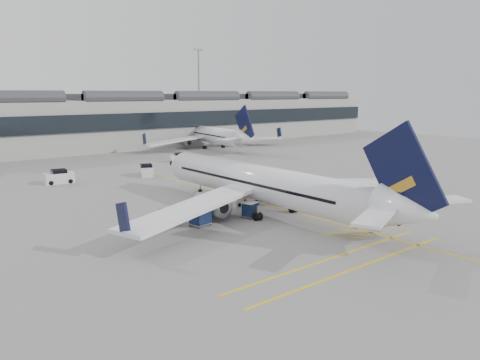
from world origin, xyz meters
TOP-DOWN VIEW (x-y plane):
  - ground at (0.00, 0.00)m, footprint 220.00×220.00m
  - terminal at (0.00, 71.93)m, footprint 200.00×20.45m
  - apron_markings at (10.00, 10.00)m, footprint 0.25×60.00m
  - airliner_main at (7.20, 3.61)m, footprint 36.25×39.59m
  - airliner_far at (38.06, 56.58)m, footprint 34.75×38.25m
  - belt_loader at (8.01, 8.26)m, footprint 4.82×2.00m
  - baggage_cart_a at (4.87, 3.19)m, footprint 1.83×1.65m
  - baggage_cart_b at (2.96, 5.98)m, footprint 1.88×1.68m
  - baggage_cart_c at (-0.82, 3.93)m, footprint 2.07×1.80m
  - baggage_cart_d at (0.60, 6.31)m, footprint 1.84×1.67m
  - ramp_agent_a at (2.50, 8.93)m, footprint 0.81×0.66m
  - ramp_agent_b at (5.27, 4.56)m, footprint 0.88×0.74m
  - pushback_tug at (-3.10, 6.47)m, footprint 2.96×2.35m
  - safety_cone_nose at (12.43, 21.32)m, footprint 0.37×0.37m
  - safety_cone_engine at (16.22, 7.33)m, footprint 0.41×0.41m
  - service_van_left at (-4.15, 34.22)m, footprint 4.08×2.39m
  - service_van_mid at (8.22, 31.84)m, footprint 2.95×3.99m
  - service_van_right at (20.06, 41.32)m, footprint 3.68×2.69m

SIDE VIEW (x-z plane):
  - ground at x=0.00m, z-range 0.00..0.00m
  - apron_markings at x=10.00m, z-range 0.00..0.01m
  - safety_cone_nose at x=12.43m, z-range 0.00..0.52m
  - safety_cone_engine at x=16.22m, z-range 0.00..0.57m
  - belt_loader at x=8.01m, z-range -0.40..1.53m
  - pushback_tug at x=-3.10m, z-range -0.08..1.36m
  - service_van_right at x=20.06m, z-range -0.09..1.61m
  - ramp_agent_b at x=5.27m, z-range 0.00..1.62m
  - service_van_mid at x=8.22m, z-range -0.10..1.75m
  - baggage_cart_d at x=0.60m, z-range 0.06..1.66m
  - baggage_cart_a at x=4.87m, z-range 0.06..1.66m
  - service_van_left at x=-4.15m, z-range -0.10..1.89m
  - baggage_cart_b at x=2.96m, z-range 0.06..1.75m
  - ramp_agent_a at x=2.50m, z-range 0.00..1.92m
  - baggage_cart_c at x=-0.82m, z-range 0.07..2.01m
  - airliner_far at x=38.06m, z-range -2.11..8.11m
  - airliner_main at x=7.20m, z-range -2.17..8.36m
  - terminal at x=0.00m, z-range -0.06..12.34m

